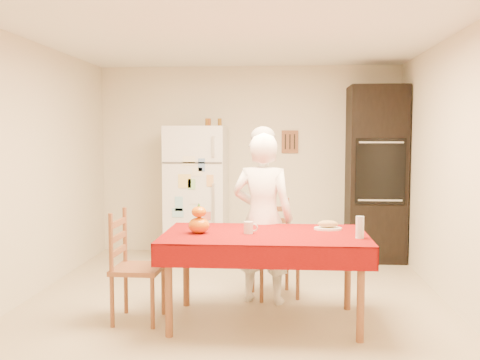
# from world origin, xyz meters

# --- Properties ---
(floor) EXTENTS (4.50, 4.50, 0.00)m
(floor) POSITION_xyz_m (0.00, 0.00, 0.00)
(floor) COLOR #C4B78D
(floor) RESTS_ON ground
(room_shell) EXTENTS (4.02, 4.52, 2.51)m
(room_shell) POSITION_xyz_m (0.00, 0.00, 1.62)
(room_shell) COLOR beige
(room_shell) RESTS_ON ground
(refrigerator) EXTENTS (0.75, 0.74, 1.70)m
(refrigerator) POSITION_xyz_m (-0.65, 1.88, 0.85)
(refrigerator) COLOR white
(refrigerator) RESTS_ON floor
(oven_cabinet) EXTENTS (0.70, 0.62, 2.20)m
(oven_cabinet) POSITION_xyz_m (1.63, 1.93, 1.10)
(oven_cabinet) COLOR black
(oven_cabinet) RESTS_ON floor
(dining_table) EXTENTS (1.70, 1.00, 0.76)m
(dining_table) POSITION_xyz_m (0.30, -0.50, 0.69)
(dining_table) COLOR brown
(dining_table) RESTS_ON floor
(chair_far) EXTENTS (0.52, 0.51, 0.95)m
(chair_far) POSITION_xyz_m (0.36, 0.32, 0.51)
(chair_far) COLOR brown
(chair_far) RESTS_ON floor
(chair_left) EXTENTS (0.41, 0.43, 0.95)m
(chair_left) POSITION_xyz_m (-0.84, -0.54, 0.51)
(chair_left) COLOR brown
(chair_left) RESTS_ON floor
(seated_woman) EXTENTS (0.65, 0.49, 1.61)m
(seated_woman) POSITION_xyz_m (0.26, 0.07, 0.80)
(seated_woman) COLOR white
(seated_woman) RESTS_ON floor
(coffee_mug) EXTENTS (0.08, 0.08, 0.10)m
(coffee_mug) POSITION_xyz_m (0.16, -0.52, 0.81)
(coffee_mug) COLOR silver
(coffee_mug) RESTS_ON dining_table
(pumpkin_lower) EXTENTS (0.18, 0.18, 0.13)m
(pumpkin_lower) POSITION_xyz_m (-0.25, -0.53, 0.83)
(pumpkin_lower) COLOR #E43A05
(pumpkin_lower) RESTS_ON dining_table
(pumpkin_upper) EXTENTS (0.12, 0.12, 0.09)m
(pumpkin_upper) POSITION_xyz_m (-0.25, -0.53, 0.94)
(pumpkin_upper) COLOR red
(pumpkin_upper) RESTS_ON pumpkin_lower
(wine_glass) EXTENTS (0.07, 0.07, 0.18)m
(wine_glass) POSITION_xyz_m (1.06, -0.65, 0.85)
(wine_glass) COLOR silver
(wine_glass) RESTS_ON dining_table
(bread_plate) EXTENTS (0.24, 0.24, 0.02)m
(bread_plate) POSITION_xyz_m (0.84, -0.28, 0.77)
(bread_plate) COLOR white
(bread_plate) RESTS_ON dining_table
(bread_loaf) EXTENTS (0.18, 0.10, 0.06)m
(bread_loaf) POSITION_xyz_m (0.84, -0.28, 0.81)
(bread_loaf) COLOR #A38150
(bread_loaf) RESTS_ON bread_plate
(spice_jar_left) EXTENTS (0.05, 0.05, 0.10)m
(spice_jar_left) POSITION_xyz_m (-0.52, 1.93, 1.75)
(spice_jar_left) COLOR brown
(spice_jar_left) RESTS_ON refrigerator
(spice_jar_mid) EXTENTS (0.05, 0.05, 0.10)m
(spice_jar_mid) POSITION_xyz_m (-0.49, 1.93, 1.75)
(spice_jar_mid) COLOR brown
(spice_jar_mid) RESTS_ON refrigerator
(spice_jar_right) EXTENTS (0.05, 0.05, 0.10)m
(spice_jar_right) POSITION_xyz_m (-0.35, 1.93, 1.75)
(spice_jar_right) COLOR brown
(spice_jar_right) RESTS_ON refrigerator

